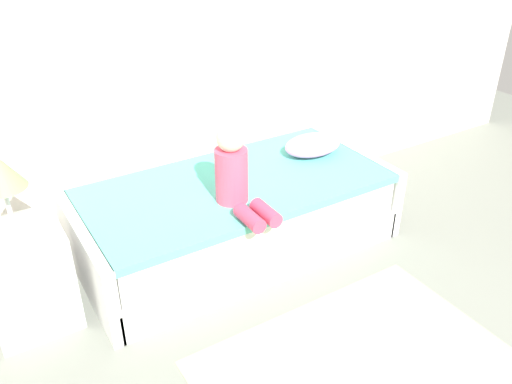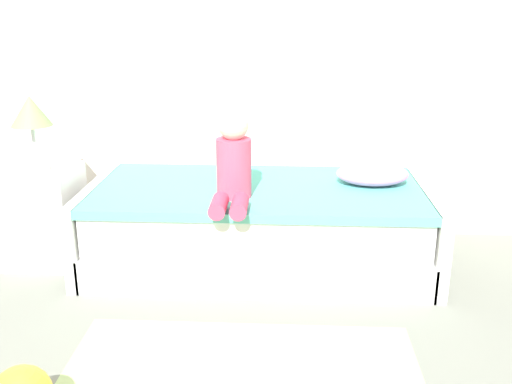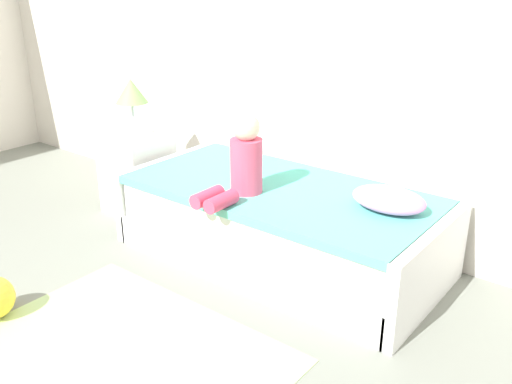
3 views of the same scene
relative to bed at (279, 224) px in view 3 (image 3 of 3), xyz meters
The scene contains 7 objects.
wall_rear 1.35m from the bed, 104.61° to the left, with size 7.20×0.10×2.90m, color silver.
bed is the anchor object (origin of this frame).
nightstand 1.35m from the bed, behind, with size 0.44×0.44×0.60m, color white.
table_lamp 1.52m from the bed, behind, with size 0.24×0.24×0.45m.
child_figure 0.53m from the bed, 119.73° to the right, with size 0.20×0.51×0.50m.
pillow 0.77m from the bed, ahead, with size 0.44×0.30×0.13m, color #EA8CC6.
area_rug 1.32m from the bed, 90.62° to the right, with size 1.60×1.10×0.01m, color #B2D189.
Camera 3 is at (2.10, -0.74, 1.80)m, focal length 39.50 mm.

